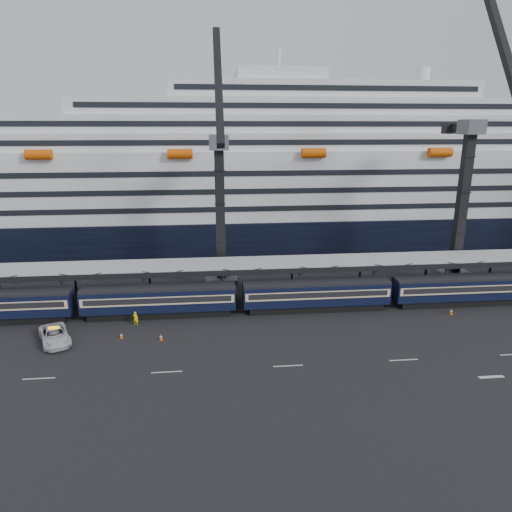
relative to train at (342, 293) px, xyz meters
The scene contains 13 objects.
ground 11.25m from the train, 65.06° to the right, with size 260.00×260.00×0.00m, color black.
lane_markings 20.02m from the train, 49.95° to the right, with size 111.00×4.27×0.02m.
train is the anchor object (origin of this frame).
canopy 6.85m from the train, 40.71° to the left, with size 130.00×6.25×5.53m.
cruise_ship 37.56m from the train, 84.34° to the left, with size 214.09×28.84×34.00m.
crane_dark_near 20.10m from the train, 150.76° to the left, with size 4.50×17.75×35.08m.
crane_dark_mid 23.83m from the train, 21.11° to the left, with size 4.50×18.24×39.64m.
pickup_truck 34.80m from the train, 169.52° to the right, with size 2.82×6.11×1.70m, color silver.
worker 26.16m from the train, behind, with size 0.63×0.41×1.72m, color #FAF50D.
traffic_cone_a 35.92m from the train, behind, with size 0.36×0.36×0.71m.
traffic_cone_b 27.81m from the train, 167.47° to the right, with size 0.35×0.35×0.70m.
traffic_cone_c 23.69m from the train, 162.98° to the right, with size 0.39×0.39×0.78m.
traffic_cone_d 13.98m from the train, 13.34° to the right, with size 0.39×0.39×0.78m.
Camera 1 is at (-21.26, -44.31, 23.07)m, focal length 32.00 mm.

